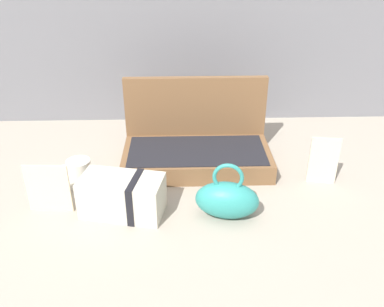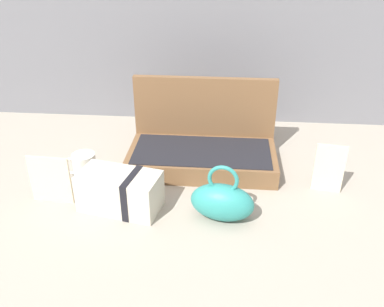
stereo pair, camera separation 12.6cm
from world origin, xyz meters
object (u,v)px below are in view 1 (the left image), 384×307
teal_pouch_handbag (227,199)px  coffee_mug (79,173)px  info_card_left (323,161)px  cream_toiletry_bag (123,196)px  open_suitcase (196,146)px  poster_card_right (48,189)px

teal_pouch_handbag → coffee_mug: teal_pouch_handbag is taller
coffee_mug → info_card_left: bearing=-0.6°
teal_pouch_handbag → cream_toiletry_bag: 0.30m
open_suitcase → poster_card_right: 0.52m
info_card_left → poster_card_right: info_card_left is taller
cream_toiletry_bag → info_card_left: (0.62, 0.14, 0.02)m
info_card_left → poster_card_right: bearing=-162.3°
teal_pouch_handbag → cream_toiletry_bag: bearing=174.8°
cream_toiletry_bag → poster_card_right: size_ratio=1.64×
teal_pouch_handbag → info_card_left: bearing=27.5°
cream_toiletry_bag → info_card_left: info_card_left is taller
coffee_mug → info_card_left: 0.79m
open_suitcase → poster_card_right: open_suitcase is taller
coffee_mug → info_card_left: info_card_left is taller
cream_toiletry_bag → coffee_mug: bearing=136.8°
teal_pouch_handbag → open_suitcase: bearing=103.3°
info_card_left → poster_card_right: 0.85m
open_suitcase → teal_pouch_handbag: bearing=-76.7°
teal_pouch_handbag → cream_toiletry_bag: size_ratio=0.77×
coffee_mug → info_card_left: (0.79, -0.01, 0.04)m
cream_toiletry_bag → info_card_left: bearing=12.9°
coffee_mug → poster_card_right: bearing=-112.1°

